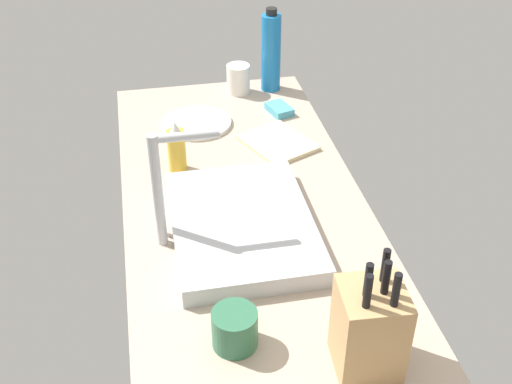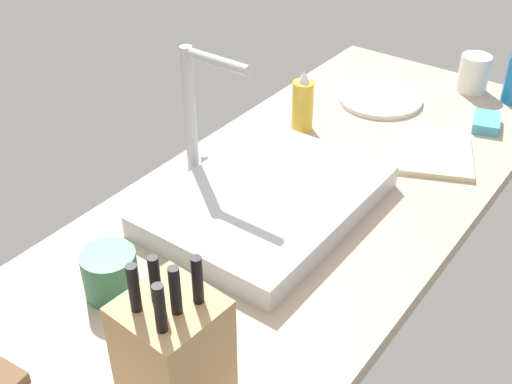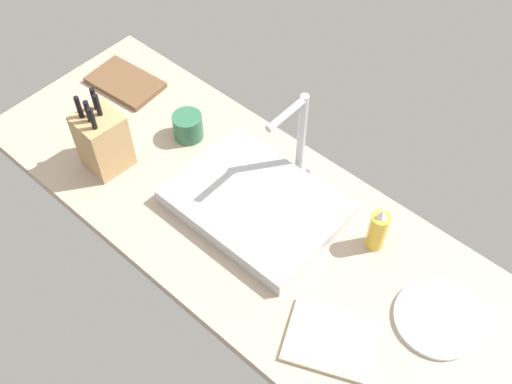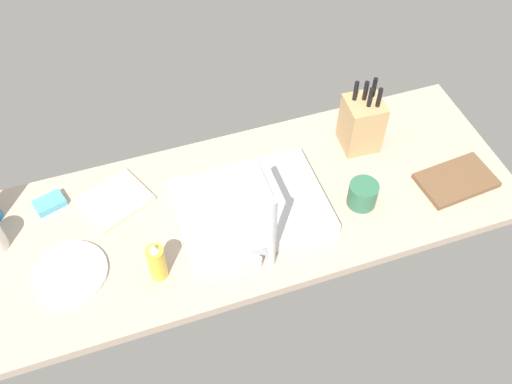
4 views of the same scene
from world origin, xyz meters
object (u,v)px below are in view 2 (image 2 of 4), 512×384
Objects in this scene: coffee_mug at (474,73)px; dinner_plate at (380,99)px; dish_towel at (433,152)px; dish_sponge at (486,122)px; sink_basin at (268,201)px; ceramic_cup at (110,274)px; faucet at (197,106)px; knife_block at (174,354)px; soap_bottle at (303,104)px.

dinner_plate is at bearing 140.07° from coffee_mug.
dish_towel is 19.83cm from dish_sponge.
ceramic_cup is at bearing 167.64° from sink_basin.
dinner_plate is 25.86cm from coffee_mug.
faucet reaches higher than knife_block.
faucet is 3.23× the size of ceramic_cup.
sink_basin is 2.27× the size of dish_towel.
dinner_plate is (55.01, -12.95, -16.76)cm from faucet.
dish_sponge is (26.72, -34.74, -5.29)cm from soap_bottle.
dinner_plate is at bearing 15.34° from knife_block.
dish_towel is (38.74, -17.51, -1.75)cm from sink_basin.
soap_bottle is 26.03cm from dinner_plate.
ceramic_cup is at bearing 161.04° from dish_towel.
faucet is at bearing 138.00° from dish_towel.
sink_basin reaches higher than dinner_plate.
knife_block is 102.07cm from dish_sponge.
soap_bottle reaches higher than sink_basin.
knife_block is 101.24cm from dinner_plate.
ceramic_cup is at bearing 71.06° from knife_block.
coffee_mug is 1.07× the size of dish_sponge.
ceramic_cup is 96.49cm from dish_sponge.
sink_basin reaches higher than dish_sponge.
dish_towel is 2.06× the size of coffee_mug.
knife_block is at bearing -178.19° from coffee_mug.
dinner_plate is at bearing 52.78° from dish_towel.
coffee_mug is at bearing -10.21° from ceramic_cup.
dish_sponge is (91.73, -29.81, -2.87)cm from ceramic_cup.
coffee_mug is (74.80, -12.16, 2.47)cm from sink_basin.
dinner_plate is 89.15cm from ceramic_cup.
dish_towel is at bearing -18.96° from ceramic_cup.
faucet reaches higher than sink_basin.
soap_bottle is 0.74× the size of dish_towel.
coffee_mug is at bearing 8.44° from dish_towel.
faucet is 54.46cm from dish_towel.
ceramic_cup reaches higher than dish_towel.
knife_block is at bearing -159.31° from soap_bottle.
faucet is 3.03× the size of coffee_mug.
dish_towel is 2.21× the size of dish_sponge.
knife_block is 1.28× the size of dish_towel.
dinner_plate is at bearing -2.05° from ceramic_cup.
dish_towel is (82.31, -1.61, -8.99)cm from knife_block.
dish_towel is 2.20× the size of ceramic_cup.
faucet is at bearing 166.76° from dinner_plate.
faucet is 1.38× the size of dinner_plate.
coffee_mug is at bearing -39.93° from dinner_plate.
sink_basin is 33.82cm from soap_bottle.
dish_sponge is at bearing -14.29° from dish_towel.
coffee_mug reaches higher than dish_towel.
dinner_plate is (55.24, 4.22, -1.75)cm from sink_basin.
faucet is 71.81cm from dish_sponge.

